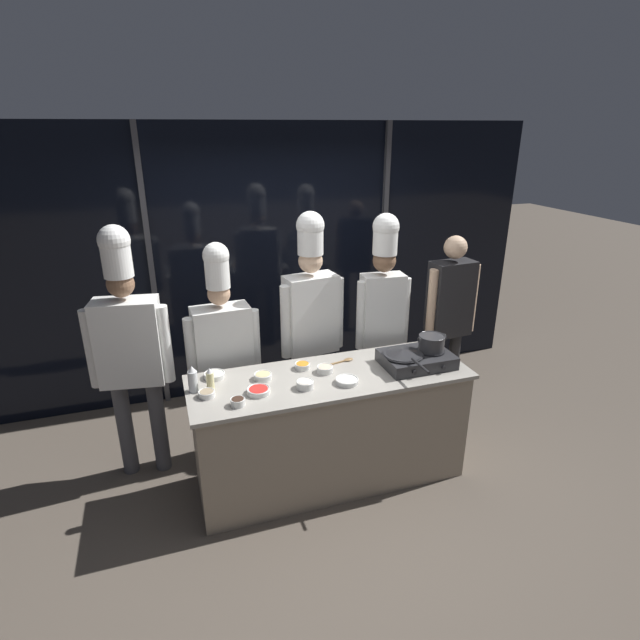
# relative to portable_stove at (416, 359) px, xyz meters

# --- Properties ---
(ground_plane) EXTENTS (24.00, 24.00, 0.00)m
(ground_plane) POSITION_rel_portable_stove_xyz_m (-0.69, 0.05, -0.97)
(ground_plane) COLOR brown
(window_wall_back) EXTENTS (5.59, 0.09, 2.70)m
(window_wall_back) POSITION_rel_portable_stove_xyz_m (-0.69, 1.75, 0.38)
(window_wall_back) COLOR black
(window_wall_back) RESTS_ON ground_plane
(demo_counter) EXTENTS (2.10, 0.71, 0.92)m
(demo_counter) POSITION_rel_portable_stove_xyz_m (-0.69, 0.05, -0.51)
(demo_counter) COLOR gray
(demo_counter) RESTS_ON ground_plane
(portable_stove) EXTENTS (0.53, 0.39, 0.11)m
(portable_stove) POSITION_rel_portable_stove_xyz_m (0.00, 0.00, 0.00)
(portable_stove) COLOR #28282B
(portable_stove) RESTS_ON demo_counter
(frying_pan) EXTENTS (0.32, 0.55, 0.04)m
(frying_pan) POSITION_rel_portable_stove_xyz_m (-0.12, -0.00, 0.08)
(frying_pan) COLOR #232326
(frying_pan) RESTS_ON portable_stove
(stock_pot) EXTENTS (0.23, 0.20, 0.12)m
(stock_pot) POSITION_rel_portable_stove_xyz_m (0.12, 0.00, 0.12)
(stock_pot) COLOR #333335
(stock_pot) RESTS_ON portable_stove
(squeeze_bottle_oil) EXTENTS (0.05, 0.05, 0.17)m
(squeeze_bottle_oil) POSITION_rel_portable_stove_xyz_m (-1.56, 0.11, 0.03)
(squeeze_bottle_oil) COLOR beige
(squeeze_bottle_oil) RESTS_ON demo_counter
(squeeze_bottle_clear) EXTENTS (0.07, 0.07, 0.20)m
(squeeze_bottle_clear) POSITION_rel_portable_stove_xyz_m (-1.68, 0.12, 0.04)
(squeeze_bottle_clear) COLOR white
(squeeze_bottle_clear) RESTS_ON demo_counter
(prep_bowl_soy_glaze) EXTENTS (0.10, 0.10, 0.05)m
(prep_bowl_soy_glaze) POSITION_rel_portable_stove_xyz_m (-1.42, -0.16, -0.02)
(prep_bowl_soy_glaze) COLOR white
(prep_bowl_soy_glaze) RESTS_ON demo_counter
(prep_bowl_chicken) EXTENTS (0.12, 0.12, 0.05)m
(prep_bowl_chicken) POSITION_rel_portable_stove_xyz_m (-0.71, 0.11, -0.02)
(prep_bowl_chicken) COLOR white
(prep_bowl_chicken) RESTS_ON demo_counter
(prep_bowl_onion) EXTENTS (0.12, 0.12, 0.06)m
(prep_bowl_onion) POSITION_rel_portable_stove_xyz_m (-0.92, -0.08, -0.02)
(prep_bowl_onion) COLOR white
(prep_bowl_onion) RESTS_ON demo_counter
(prep_bowl_bell_pepper) EXTENTS (0.16, 0.16, 0.04)m
(prep_bowl_bell_pepper) POSITION_rel_portable_stove_xyz_m (-1.25, -0.05, -0.03)
(prep_bowl_bell_pepper) COLOR white
(prep_bowl_bell_pepper) RESTS_ON demo_counter
(prep_bowl_mushrooms) EXTENTS (0.12, 0.12, 0.04)m
(prep_bowl_mushrooms) POSITION_rel_portable_stove_xyz_m (-1.60, 0.02, -0.03)
(prep_bowl_mushrooms) COLOR white
(prep_bowl_mushrooms) RESTS_ON demo_counter
(prep_bowl_rice) EXTENTS (0.17, 0.17, 0.04)m
(prep_bowl_rice) POSITION_rel_portable_stove_xyz_m (-0.62, -0.10, -0.03)
(prep_bowl_rice) COLOR white
(prep_bowl_rice) RESTS_ON demo_counter
(prep_bowl_carrots) EXTENTS (0.12, 0.12, 0.04)m
(prep_bowl_carrots) POSITION_rel_portable_stove_xyz_m (-0.85, 0.22, -0.03)
(prep_bowl_carrots) COLOR white
(prep_bowl_carrots) RESTS_ON demo_counter
(prep_bowl_ginger) EXTENTS (0.13, 0.13, 0.04)m
(prep_bowl_ginger) POSITION_rel_portable_stove_xyz_m (-1.18, 0.15, -0.03)
(prep_bowl_ginger) COLOR white
(prep_bowl_ginger) RESTS_ON demo_counter
(prep_bowl_garlic) EXTENTS (0.15, 0.15, 0.04)m
(prep_bowl_garlic) POSITION_rel_portable_stove_xyz_m (-1.51, 0.28, -0.03)
(prep_bowl_garlic) COLOR white
(prep_bowl_garlic) RESTS_ON demo_counter
(serving_spoon_slotted) EXTENTS (0.25, 0.08, 0.02)m
(serving_spoon_slotted) POSITION_rel_portable_stove_xyz_m (-0.50, 0.23, -0.04)
(serving_spoon_slotted) COLOR olive
(serving_spoon_slotted) RESTS_ON demo_counter
(chef_head) EXTENTS (0.61, 0.31, 2.02)m
(chef_head) POSITION_rel_portable_stove_xyz_m (-2.08, 0.61, 0.18)
(chef_head) COLOR #4C4C51
(chef_head) RESTS_ON ground_plane
(chef_sous) EXTENTS (0.59, 0.26, 1.85)m
(chef_sous) POSITION_rel_portable_stove_xyz_m (-1.40, 0.63, 0.06)
(chef_sous) COLOR #2D3856
(chef_sous) RESTS_ON ground_plane
(chef_line) EXTENTS (0.57, 0.28, 2.03)m
(chef_line) POSITION_rel_portable_stove_xyz_m (-0.64, 0.68, 0.22)
(chef_line) COLOR #232326
(chef_line) RESTS_ON ground_plane
(chef_pastry) EXTENTS (0.48, 0.22, 1.99)m
(chef_pastry) POSITION_rel_portable_stove_xyz_m (-0.02, 0.61, 0.25)
(chef_pastry) COLOR #232326
(chef_pastry) RESTS_ON ground_plane
(person_guest) EXTENTS (0.52, 0.24, 1.77)m
(person_guest) POSITION_rel_portable_stove_xyz_m (0.65, 0.59, 0.12)
(person_guest) COLOR #232326
(person_guest) RESTS_ON ground_plane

